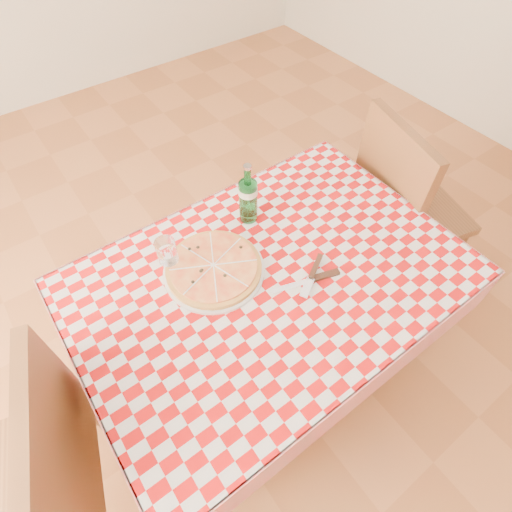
% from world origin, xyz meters
% --- Properties ---
extents(dining_table, '(1.20, 0.80, 0.75)m').
position_xyz_m(dining_table, '(0.00, 0.00, 0.66)').
color(dining_table, brown).
rests_on(dining_table, ground).
extents(tablecloth, '(1.30, 0.90, 0.01)m').
position_xyz_m(tablecloth, '(0.00, 0.00, 0.75)').
color(tablecloth, '#A20A0A').
rests_on(tablecloth, dining_table).
extents(chair_near, '(0.54, 0.54, 0.98)m').
position_xyz_m(chair_near, '(0.82, 0.08, 0.56)').
color(chair_near, brown).
rests_on(chair_near, ground).
extents(chair_far, '(0.53, 0.53, 0.96)m').
position_xyz_m(chair_far, '(-0.86, -0.04, 0.55)').
color(chair_far, brown).
rests_on(chair_far, ground).
extents(pizza_plate, '(0.43, 0.43, 0.04)m').
position_xyz_m(pizza_plate, '(-0.15, 0.13, 0.78)').
color(pizza_plate, gold).
rests_on(pizza_plate, tablecloth).
extents(water_bottle, '(0.07, 0.07, 0.25)m').
position_xyz_m(water_bottle, '(0.09, 0.26, 0.88)').
color(water_bottle, '#1A6B2C').
rests_on(water_bottle, tablecloth).
extents(wine_glass, '(0.07, 0.07, 0.16)m').
position_xyz_m(wine_glass, '(-0.26, 0.20, 0.84)').
color(wine_glass, white).
rests_on(wine_glass, tablecloth).
extents(cutlery, '(0.29, 0.26, 0.03)m').
position_xyz_m(cutlery, '(0.09, -0.09, 0.77)').
color(cutlery, silver).
rests_on(cutlery, tablecloth).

